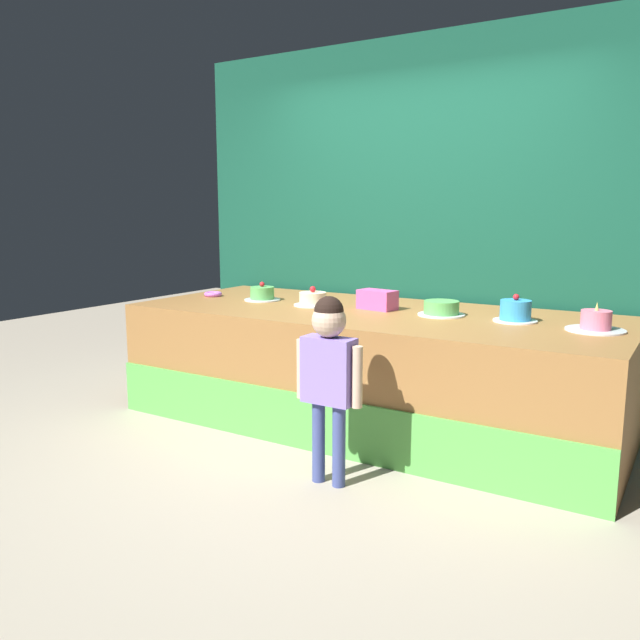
{
  "coord_description": "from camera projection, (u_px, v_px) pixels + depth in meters",
  "views": [
    {
      "loc": [
        1.94,
        -3.14,
        1.45
      ],
      "look_at": [
        -0.25,
        0.41,
        0.73
      ],
      "focal_mm": 35.89,
      "sensor_mm": 36.0,
      "label": 1
    }
  ],
  "objects": [
    {
      "name": "cake_left",
      "position": [
        313.0,
        299.0,
        4.54
      ],
      "size": [
        0.27,
        0.27,
        0.14
      ],
      "color": "silver",
      "rests_on": "stage_platform"
    },
    {
      "name": "cake_center",
      "position": [
        441.0,
        309.0,
        4.12
      ],
      "size": [
        0.3,
        0.3,
        0.1
      ],
      "color": "white",
      "rests_on": "stage_platform"
    },
    {
      "name": "cake_right",
      "position": [
        515.0,
        311.0,
        3.89
      ],
      "size": [
        0.27,
        0.27,
        0.17
      ],
      "color": "white",
      "rests_on": "stage_platform"
    },
    {
      "name": "donut",
      "position": [
        213.0,
        294.0,
        5.04
      ],
      "size": [
        0.14,
        0.14,
        0.03
      ],
      "primitive_type": "torus",
      "color": "#CC66D8",
      "rests_on": "stage_platform"
    },
    {
      "name": "ground_plane",
      "position": [
        320.0,
        452.0,
        3.88
      ],
      "size": [
        12.0,
        12.0,
        0.0
      ],
      "primitive_type": "plane",
      "color": "#ADA38E"
    },
    {
      "name": "cake_far_left",
      "position": [
        262.0,
        294.0,
        4.81
      ],
      "size": [
        0.27,
        0.27,
        0.14
      ],
      "color": "silver",
      "rests_on": "stage_platform"
    },
    {
      "name": "cake_far_right",
      "position": [
        596.0,
        322.0,
        3.6
      ],
      "size": [
        0.33,
        0.33,
        0.16
      ],
      "color": "silver",
      "rests_on": "stage_platform"
    },
    {
      "name": "stage_platform",
      "position": [
        371.0,
        367.0,
        4.39
      ],
      "size": [
        3.3,
        1.39,
        0.78
      ],
      "color": "#9E6B38",
      "rests_on": "ground_plane"
    },
    {
      "name": "child_figure",
      "position": [
        329.0,
        364.0,
        3.33
      ],
      "size": [
        0.39,
        0.18,
        1.02
      ],
      "color": "#3F4C8C",
      "rests_on": "ground_plane"
    },
    {
      "name": "curtain_backdrop",
      "position": [
        420.0,
        222.0,
        4.88
      ],
      "size": [
        3.94,
        0.08,
        2.73
      ],
      "primitive_type": "cube",
      "color": "#144C38",
      "rests_on": "ground_plane"
    },
    {
      "name": "pink_box",
      "position": [
        377.0,
        300.0,
        4.37
      ],
      "size": [
        0.28,
        0.19,
        0.13
      ],
      "primitive_type": "cube",
      "rotation": [
        0.0,
        0.0,
        -0.16
      ],
      "color": "#E154A2",
      "rests_on": "stage_platform"
    }
  ]
}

